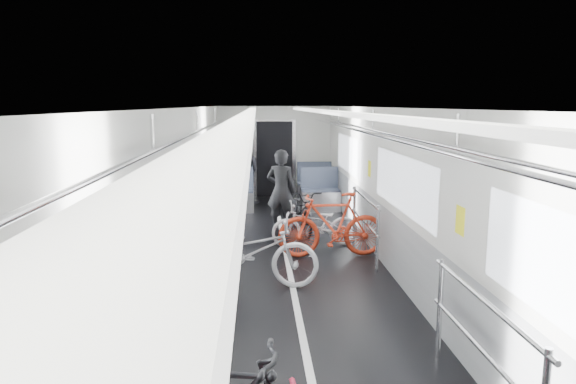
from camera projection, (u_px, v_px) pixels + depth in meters
name	position (u px, v px, depth m)	size (l,w,h in m)	color
car_shell	(285.00, 184.00, 8.57)	(3.02, 14.01, 2.41)	black
bike_left_far	(249.00, 251.00, 6.91)	(0.65, 1.87, 0.98)	silver
bike_right_mid	(315.00, 224.00, 8.86)	(0.53, 1.52, 0.80)	silver
bike_right_far	(332.00, 225.00, 8.26)	(0.50, 1.76, 1.06)	red
bike_aisle	(301.00, 210.00, 9.90)	(0.57, 1.62, 0.85)	black
person_standing	(281.00, 191.00, 9.91)	(0.58, 0.38, 1.60)	black
person_seated	(244.00, 172.00, 12.67)	(0.78, 0.61, 1.61)	#2C2B33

